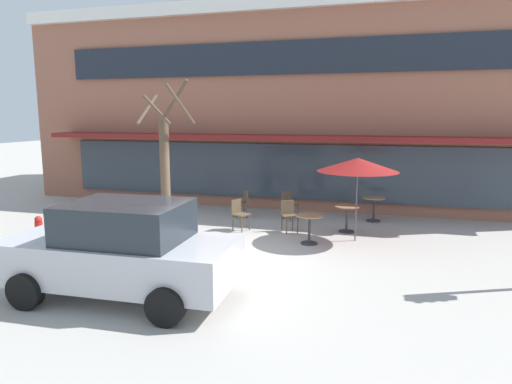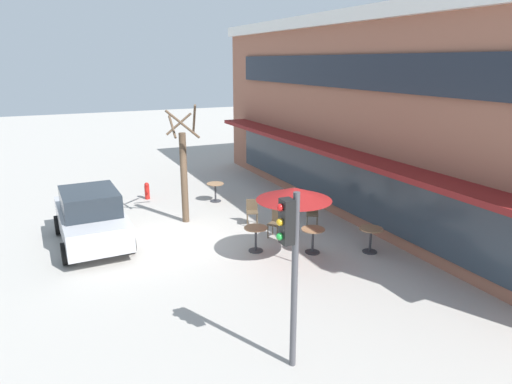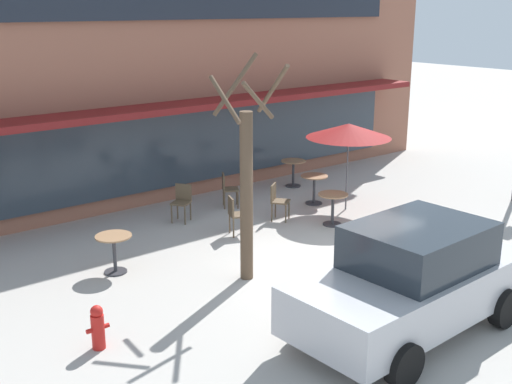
# 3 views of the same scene
# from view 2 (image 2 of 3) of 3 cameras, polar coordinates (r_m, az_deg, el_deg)

# --- Properties ---
(ground_plane) EXTENTS (80.00, 80.00, 0.00)m
(ground_plane) POSITION_cam_2_polar(r_m,az_deg,el_deg) (14.96, -9.80, -5.86)
(ground_plane) COLOR #ADA8A0
(building_facade) EXTENTS (19.60, 9.10, 7.20)m
(building_facade) POSITION_cam_2_polar(r_m,az_deg,el_deg) (19.12, 20.15, 9.32)
(building_facade) COLOR #935B47
(building_facade) RESTS_ON ground
(cafe_table_near_wall) EXTENTS (0.70, 0.70, 0.76)m
(cafe_table_near_wall) POSITION_cam_2_polar(r_m,az_deg,el_deg) (13.69, -0.03, -5.40)
(cafe_table_near_wall) COLOR #333338
(cafe_table_near_wall) RESTS_ON ground
(cafe_table_streetside) EXTENTS (0.70, 0.70, 0.76)m
(cafe_table_streetside) POSITION_cam_2_polar(r_m,az_deg,el_deg) (18.56, -5.11, 0.35)
(cafe_table_streetside) COLOR #333338
(cafe_table_streetside) RESTS_ON ground
(cafe_table_by_tree) EXTENTS (0.70, 0.70, 0.76)m
(cafe_table_by_tree) POSITION_cam_2_polar(r_m,az_deg,el_deg) (13.68, 7.12, -5.54)
(cafe_table_by_tree) COLOR #333338
(cafe_table_by_tree) RESTS_ON ground
(cafe_table_mid_patio) EXTENTS (0.70, 0.70, 0.76)m
(cafe_table_mid_patio) POSITION_cam_2_polar(r_m,az_deg,el_deg) (14.04, 14.14, -5.36)
(cafe_table_mid_patio) COLOR #333338
(cafe_table_mid_patio) RESTS_ON ground
(patio_umbrella_green_folded) EXTENTS (2.10, 2.10, 2.20)m
(patio_umbrella_green_folded) POSITION_cam_2_polar(r_m,az_deg,el_deg) (12.53, 4.78, -0.22)
(patio_umbrella_green_folded) COLOR #4C4C51
(patio_umbrella_green_folded) RESTS_ON ground
(cafe_chair_0) EXTENTS (0.56, 0.56, 0.89)m
(cafe_chair_0) POSITION_cam_2_polar(r_m,az_deg,el_deg) (16.92, 3.83, -1.15)
(cafe_chair_0) COLOR brown
(cafe_chair_0) RESTS_ON ground
(cafe_chair_1) EXTENTS (0.52, 0.52, 0.89)m
(cafe_chair_1) POSITION_cam_2_polar(r_m,az_deg,el_deg) (15.90, -0.50, -2.26)
(cafe_chair_1) COLOR brown
(cafe_chair_1) RESTS_ON ground
(cafe_chair_2) EXTENTS (0.55, 0.55, 0.89)m
(cafe_chair_2) POSITION_cam_2_polar(r_m,az_deg,el_deg) (15.79, 7.06, -2.51)
(cafe_chair_2) COLOR brown
(cafe_chair_2) RESTS_ON ground
(cafe_chair_3) EXTENTS (0.56, 0.56, 0.89)m
(cafe_chair_3) POSITION_cam_2_polar(r_m,az_deg,el_deg) (14.78, 2.53, -3.72)
(cafe_chair_3) COLOR brown
(cafe_chair_3) RESTS_ON ground
(parked_sedan) EXTENTS (4.25, 2.12, 1.76)m
(parked_sedan) POSITION_cam_2_polar(r_m,az_deg,el_deg) (15.02, -19.93, -2.95)
(parked_sedan) COLOR #B7B7BC
(parked_sedan) RESTS_ON ground
(street_tree) EXTENTS (1.18, 1.21, 4.16)m
(street_tree) POSITION_cam_2_polar(r_m,az_deg,el_deg) (16.00, -9.00, 2.65)
(street_tree) COLOR brown
(street_tree) RESTS_ON ground
(traffic_light_pole) EXTENTS (0.26, 0.44, 3.40)m
(traffic_light_pole) POSITION_cam_2_polar(r_m,az_deg,el_deg) (8.05, 4.31, -7.67)
(traffic_light_pole) COLOR #47474C
(traffic_light_pole) RESTS_ON ground
(fire_hydrant) EXTENTS (0.36, 0.20, 0.71)m
(fire_hydrant) POSITION_cam_2_polar(r_m,az_deg,el_deg) (19.39, -13.46, 0.16)
(fire_hydrant) COLOR red
(fire_hydrant) RESTS_ON ground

